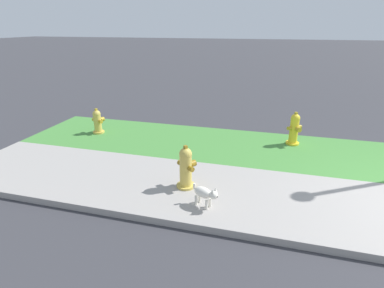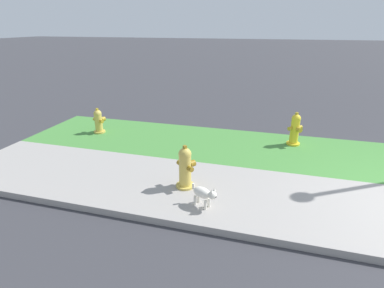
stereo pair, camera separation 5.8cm
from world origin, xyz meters
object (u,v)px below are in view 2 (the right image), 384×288
at_px(fire_hydrant_by_grass_verge, 295,129).
at_px(fire_hydrant_near_corner, 185,167).
at_px(small_white_dog, 204,194).
at_px(fire_hydrant_far_end, 99,121).

distance_m(fire_hydrant_by_grass_verge, fire_hydrant_near_corner, 3.32).
bearing_deg(fire_hydrant_near_corner, small_white_dog, -12.78).
height_order(fire_hydrant_by_grass_verge, fire_hydrant_near_corner, fire_hydrant_by_grass_verge).
bearing_deg(fire_hydrant_by_grass_verge, fire_hydrant_far_end, -30.50).
distance_m(fire_hydrant_by_grass_verge, small_white_dog, 3.55).
height_order(fire_hydrant_by_grass_verge, small_white_dog, fire_hydrant_by_grass_verge).
distance_m(fire_hydrant_far_end, fire_hydrant_near_corner, 3.80).
distance_m(fire_hydrant_far_end, small_white_dog, 4.50).
height_order(fire_hydrant_far_end, small_white_dog, fire_hydrant_far_end).
bearing_deg(fire_hydrant_far_end, fire_hydrant_by_grass_verge, 29.39).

